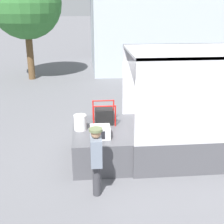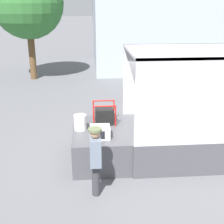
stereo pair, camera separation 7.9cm
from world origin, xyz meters
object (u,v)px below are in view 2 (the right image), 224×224
object	(u,v)px
orange_bucket	(80,122)
worker_person	(96,156)
microwave	(100,132)
portable_generator	(105,116)
street_tree	(28,3)

from	to	relation	value
orange_bucket	worker_person	bearing A→B (deg)	-78.55
microwave	portable_generator	world-z (taller)	portable_generator
orange_bucket	worker_person	distance (m)	1.76
worker_person	street_tree	bearing A→B (deg)	105.25
orange_bucket	portable_generator	bearing A→B (deg)	30.75
portable_generator	worker_person	size ratio (longest dim) A/B	0.39
microwave	street_tree	size ratio (longest dim) A/B	0.08
microwave	orange_bucket	size ratio (longest dim) A/B	1.21
orange_bucket	street_tree	bearing A→B (deg)	105.92
orange_bucket	worker_person	size ratio (longest dim) A/B	0.25
portable_generator	worker_person	world-z (taller)	worker_person
worker_person	portable_generator	bearing A→B (deg)	81.09
microwave	worker_person	distance (m)	1.18
orange_bucket	worker_person	world-z (taller)	worker_person
orange_bucket	street_tree	xyz separation A→B (m)	(-2.72, 9.55, 2.90)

